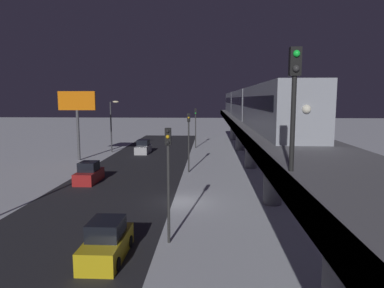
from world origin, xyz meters
name	(u,v)px	position (x,y,z in m)	size (l,w,h in m)	color
ground_plane	(180,202)	(0.00, 0.00, 0.00)	(240.00, 240.00, 0.00)	silver
avenue_asphalt	(103,201)	(6.07, 0.00, 0.00)	(11.00, 98.06, 0.01)	#28282D
elevated_railway	(273,141)	(-6.97, 0.00, 4.79)	(5.00, 98.06, 5.58)	slate
subway_train	(247,103)	(-7.06, -19.20, 7.36)	(2.94, 55.47, 3.40)	#999EA8
rail_signal	(294,88)	(-4.95, 14.63, 8.30)	(0.36, 0.41, 4.00)	black
sedan_yellow	(107,243)	(2.87, 9.64, 0.78)	(1.91, 4.19, 1.97)	gold
sedan_silver	(143,148)	(7.47, -24.35, 0.80)	(1.80, 4.41, 1.97)	#B2B2B7
sedan_red	(89,174)	(9.27, -6.16, 0.80)	(1.80, 4.01, 1.97)	#A51E1E
traffic_light_near	(168,169)	(-0.03, 7.65, 4.20)	(0.32, 0.44, 6.40)	#2D2D2D
traffic_light_mid	(189,134)	(-0.03, -11.15, 4.20)	(0.32, 0.44, 6.40)	#2D2D2D
traffic_light_far	(196,122)	(-0.03, -29.95, 4.20)	(0.32, 0.44, 6.40)	#2D2D2D
commercial_billboard	(77,108)	(14.72, -18.02, 6.83)	(4.80, 0.36, 8.90)	#4C4C51
street_lamp_far	(112,120)	(12.14, -25.00, 4.81)	(1.35, 0.44, 7.65)	#38383D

